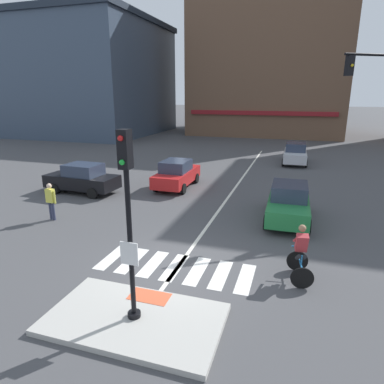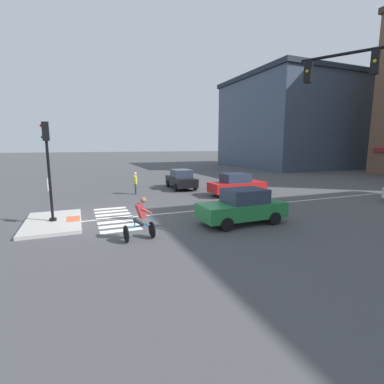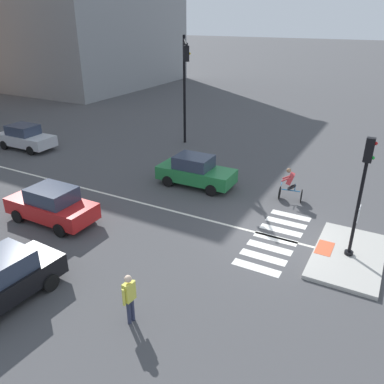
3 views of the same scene
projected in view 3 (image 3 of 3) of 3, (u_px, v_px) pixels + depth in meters
ground_plane at (276, 239)px, 15.88m from camera, size 300.00×300.00×0.00m
traffic_island at (348, 256)px, 14.64m from camera, size 4.30×2.45×0.15m
tactile_pad_front at (325, 248)px, 14.99m from camera, size 1.10×0.60×0.01m
signal_pole at (362, 188)px, 13.47m from camera, size 0.44×0.38×4.54m
crosswalk_stripe_a at (256, 268)px, 14.07m from camera, size 0.44×1.80×0.01m
crosswalk_stripe_b at (263, 257)px, 14.68m from camera, size 0.44×1.80×0.01m
crosswalk_stripe_c at (270, 247)px, 15.29m from camera, size 0.44×1.80×0.01m
crosswalk_stripe_d at (275, 239)px, 15.90m from camera, size 0.44×1.80×0.01m
crosswalk_stripe_e at (281, 230)px, 16.51m from camera, size 0.44×1.80×0.01m
crosswalk_stripe_f at (286, 223)px, 17.12m from camera, size 0.44×1.80×0.01m
crosswalk_stripe_g at (291, 216)px, 17.73m from camera, size 0.44×1.80×0.01m
lane_centre_line at (92, 190)px, 20.30m from camera, size 0.14×28.00×0.01m
traffic_light_mast at (185, 74)px, 24.33m from camera, size 4.88×3.01×7.20m
car_silver_eastbound_distant at (25, 137)px, 26.26m from camera, size 1.89×4.12×1.64m
car_red_westbound_far at (52, 205)px, 16.91m from camera, size 1.86×4.11×1.64m
car_green_eastbound_mid at (196, 171)px, 20.56m from camera, size 1.90×4.13×1.64m
cyclist at (290, 184)px, 18.82m from camera, size 0.81×1.17×1.68m
pedestrian_at_curb_left at (129, 295)px, 11.21m from camera, size 0.55×0.25×1.67m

